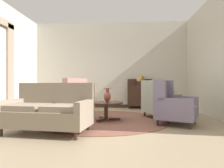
% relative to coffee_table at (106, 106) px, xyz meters
% --- Properties ---
extents(ground, '(8.86, 8.86, 0.00)m').
position_rel_coffee_table_xyz_m(ground, '(-0.12, -0.22, -0.38)').
color(ground, '#9E896B').
extents(wall_back, '(6.23, 0.08, 3.37)m').
position_rel_coffee_table_xyz_m(wall_back, '(-0.12, 2.95, 1.31)').
color(wall_back, beige).
rests_on(wall_back, ground).
extents(wall_left, '(0.08, 4.43, 3.37)m').
position_rel_coffee_table_xyz_m(wall_left, '(-3.16, 0.73, 1.31)').
color(wall_left, beige).
rests_on(wall_left, ground).
extents(wall_right, '(0.08, 4.43, 3.37)m').
position_rel_coffee_table_xyz_m(wall_right, '(2.91, 0.73, 1.31)').
color(wall_right, beige).
rests_on(wall_right, ground).
extents(baseboard_back, '(6.07, 0.03, 0.12)m').
position_rel_coffee_table_xyz_m(baseboard_back, '(-0.12, 2.89, -0.32)').
color(baseboard_back, '#382319').
rests_on(baseboard_back, ground).
extents(area_rug, '(3.39, 3.39, 0.01)m').
position_rel_coffee_table_xyz_m(area_rug, '(-0.12, 0.08, -0.37)').
color(area_rug, brown).
rests_on(area_rug, ground).
extents(coffee_table, '(0.86, 0.86, 0.46)m').
position_rel_coffee_table_xyz_m(coffee_table, '(0.00, 0.00, 0.00)').
color(coffee_table, '#382319').
rests_on(coffee_table, ground).
extents(porcelain_vase, '(0.18, 0.18, 0.36)m').
position_rel_coffee_table_xyz_m(porcelain_vase, '(0.04, -0.05, 0.25)').
color(porcelain_vase, brown).
rests_on(porcelain_vase, coffee_table).
extents(settee, '(1.69, 1.04, 0.94)m').
position_rel_coffee_table_xyz_m(settee, '(-0.96, -1.32, 0.02)').
color(settee, gray).
rests_on(settee, ground).
extents(armchair_near_sideboard, '(1.05, 0.98, 1.02)m').
position_rel_coffee_table_xyz_m(armchair_near_sideboard, '(1.39, 0.56, 0.05)').
color(armchair_near_sideboard, gray).
rests_on(armchair_near_sideboard, ground).
extents(armchair_far_left, '(1.16, 1.13, 1.09)m').
position_rel_coffee_table_xyz_m(armchair_far_left, '(-1.18, 0.94, 0.07)').
color(armchair_far_left, tan).
rests_on(armchair_far_left, ground).
extents(armchair_near_window, '(1.11, 1.12, 1.01)m').
position_rel_coffee_table_xyz_m(armchair_near_window, '(1.57, -0.37, 0.05)').
color(armchair_near_window, slate).
rests_on(armchair_near_window, ground).
extents(side_table, '(0.46, 0.46, 0.73)m').
position_rel_coffee_table_xyz_m(side_table, '(1.56, 0.42, 0.06)').
color(side_table, '#382319').
rests_on(side_table, ground).
extents(sideboard, '(0.95, 0.35, 1.12)m').
position_rel_coffee_table_xyz_m(sideboard, '(1.04, 2.65, 0.13)').
color(sideboard, '#382319').
rests_on(sideboard, ground).
extents(gramophone, '(0.43, 0.51, 0.52)m').
position_rel_coffee_table_xyz_m(gramophone, '(1.09, 2.56, 0.76)').
color(gramophone, '#382319').
rests_on(gramophone, sideboard).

